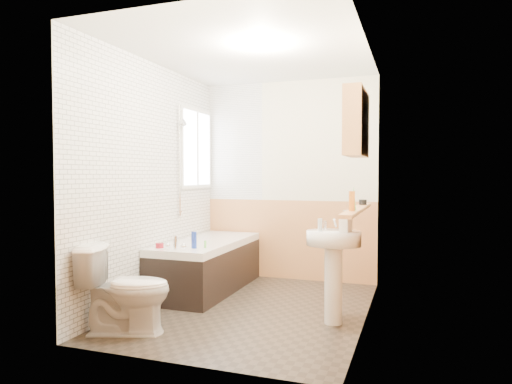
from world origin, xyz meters
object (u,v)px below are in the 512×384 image
at_px(bathtub, 207,264).
at_px(toilet, 126,289).
at_px(sink, 333,258).
at_px(pine_shelf, 357,210).
at_px(medicine_cabinet, 356,123).

distance_m(bathtub, toilet, 1.51).
height_order(toilet, sink, sink).
height_order(sink, pine_shelf, pine_shelf).
bearing_deg(medicine_cabinet, bathtub, 161.87).
distance_m(sink, medicine_cabinet, 1.21).
height_order(sink, medicine_cabinet, medicine_cabinet).
distance_m(toilet, sink, 1.81).
bearing_deg(sink, toilet, -147.85).
distance_m(toilet, pine_shelf, 2.10).
bearing_deg(medicine_cabinet, sink, -142.57).
relative_size(toilet, pine_shelf, 0.49).
height_order(toilet, medicine_cabinet, medicine_cabinet).
relative_size(bathtub, sink, 1.77).
bearing_deg(sink, medicine_cabinet, 42.73).
distance_m(bathtub, pine_shelf, 2.02).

